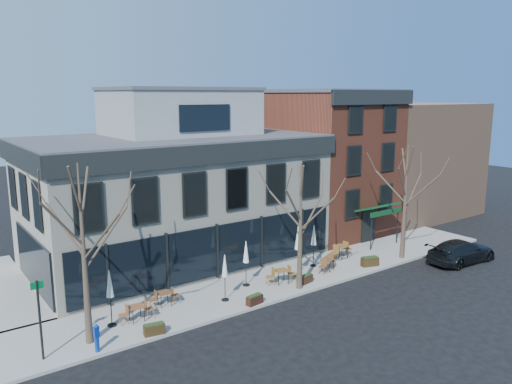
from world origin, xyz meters
TOP-DOWN VIEW (x-y plane):
  - ground at (0.00, 0.00)m, footprint 120.00×120.00m
  - sidewalk_front at (3.25, -2.15)m, footprint 33.50×4.70m
  - corner_building at (0.07, 5.07)m, footprint 18.39×10.39m
  - red_brick_building at (13.00, 4.98)m, footprint 8.20×11.78m
  - bg_building at (23.00, 6.00)m, footprint 12.00×12.00m
  - tree_corner at (-8.49, -3.20)m, footprint 3.93×3.98m
  - tree_mid at (3.01, -3.90)m, footprint 3.50×3.55m
  - tree_right at (12.01, -3.90)m, footprint 3.72×3.77m
  - sign_pole at (-10.50, -3.50)m, footprint 0.50×0.10m
  - parked_sedan at (14.67, -6.51)m, footprint 5.30×2.47m
  - call_box at (-8.50, -4.20)m, footprint 0.25×0.25m
  - cafe_set_0 at (-5.98, -2.42)m, footprint 1.74×0.74m
  - cafe_set_1 at (-4.13, -1.58)m, footprint 1.68×0.74m
  - cafe_set_3 at (2.65, -2.74)m, footprint 1.90×0.93m
  - cafe_set_4 at (6.23, -2.79)m, footprint 1.78×1.04m
  - cafe_set_5 at (8.61, -1.59)m, footprint 2.01×0.89m
  - umbrella_0 at (-7.14, -2.23)m, footprint 0.44×0.44m
  - umbrella_1 at (-1.27, -2.88)m, footprint 0.40×0.40m
  - umbrella_2 at (0.81, -1.84)m, footprint 0.42×0.42m
  - umbrella_3 at (4.17, -2.40)m, footprint 0.50×0.50m
  - umbrella_4 at (6.10, -1.66)m, footprint 0.43×0.43m
  - planter_0 at (-5.90, -4.20)m, footprint 0.99×0.54m
  - planter_1 at (-0.31, -4.20)m, footprint 0.96×0.49m
  - planter_2 at (3.82, -3.54)m, footprint 0.93×0.50m
  - planter_3 at (9.00, -3.75)m, footprint 1.18×0.76m

SIDE VIEW (x-z plane):
  - ground at x=0.00m, z-range 0.00..0.00m
  - sidewalk_front at x=3.25m, z-range 0.00..0.15m
  - planter_2 at x=3.82m, z-range 0.15..0.64m
  - planter_1 at x=-0.31m, z-range 0.15..0.66m
  - planter_0 at x=-5.90m, z-range 0.15..0.67m
  - planter_3 at x=9.00m, z-range 0.15..0.76m
  - cafe_set_1 at x=-4.13m, z-range 0.16..1.03m
  - cafe_set_0 at x=-5.98m, z-range 0.16..1.07m
  - cafe_set_4 at x=6.23m, z-range 0.16..1.08m
  - cafe_set_3 at x=2.65m, z-range 0.16..1.14m
  - cafe_set_5 at x=8.61m, z-range 0.16..1.20m
  - parked_sedan at x=14.67m, z-range 0.00..1.50m
  - call_box at x=-8.50m, z-range 0.19..1.44m
  - umbrella_1 at x=-1.27m, z-range 0.67..3.18m
  - umbrella_2 at x=0.81m, z-range 0.69..3.31m
  - umbrella_4 at x=6.10m, z-range 0.70..3.36m
  - sign_pole at x=-10.50m, z-range 0.37..3.77m
  - umbrella_0 at x=-7.14m, z-range 0.71..3.45m
  - umbrella_3 at x=4.17m, z-range 0.80..3.95m
  - tree_mid at x=3.01m, z-range 0.27..7.31m
  - tree_right at x=12.01m, z-range 0.28..7.76m
  - tree_corner at x=-8.49m, z-range 0.29..8.21m
  - corner_building at x=0.07m, z-range -0.83..10.27m
  - bg_building at x=23.00m, z-range 0.00..10.00m
  - red_brick_building at x=13.00m, z-range 0.05..11.22m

